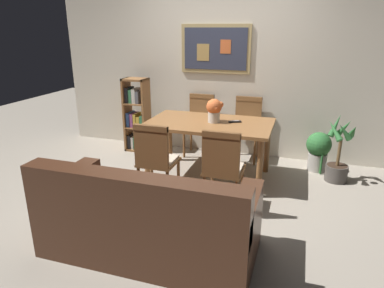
{
  "coord_description": "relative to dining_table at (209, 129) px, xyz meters",
  "views": [
    {
      "loc": [
        1.17,
        -3.52,
        1.86
      ],
      "look_at": [
        0.06,
        -0.1,
        0.65
      ],
      "focal_mm": 32.35,
      "sensor_mm": 36.0,
      "label": 1
    }
  ],
  "objects": [
    {
      "name": "ground_plane",
      "position": [
        -0.09,
        -0.53,
        -0.65
      ],
      "size": [
        12.0,
        12.0,
        0.0
      ],
      "primitive_type": "plane",
      "color": "gray"
    },
    {
      "name": "wall_back_with_painting",
      "position": [
        -0.09,
        1.05,
        0.66
      ],
      "size": [
        5.2,
        0.14,
        2.6
      ],
      "color": "beige",
      "rests_on": "ground_plane"
    },
    {
      "name": "dining_table",
      "position": [
        0.0,
        0.0,
        0.0
      ],
      "size": [
        1.55,
        0.94,
        0.74
      ],
      "color": "brown",
      "rests_on": "ground_plane"
    },
    {
      "name": "dining_chair_near_right",
      "position": [
        0.37,
        -0.84,
        -0.11
      ],
      "size": [
        0.4,
        0.41,
        0.91
      ],
      "color": "brown",
      "rests_on": "ground_plane"
    },
    {
      "name": "dining_chair_far_right",
      "position": [
        0.34,
        0.83,
        -0.11
      ],
      "size": [
        0.4,
        0.41,
        0.91
      ],
      "color": "brown",
      "rests_on": "ground_plane"
    },
    {
      "name": "dining_chair_far_left",
      "position": [
        -0.37,
        0.81,
        -0.11
      ],
      "size": [
        0.4,
        0.41,
        0.91
      ],
      "color": "brown",
      "rests_on": "ground_plane"
    },
    {
      "name": "dining_chair_near_left",
      "position": [
        -0.38,
        -0.83,
        -0.11
      ],
      "size": [
        0.4,
        0.41,
        0.91
      ],
      "color": "brown",
      "rests_on": "ground_plane"
    },
    {
      "name": "leather_couch",
      "position": [
        -0.07,
        -1.74,
        -0.34
      ],
      "size": [
        1.8,
        0.84,
        0.84
      ],
      "color": "#472819",
      "rests_on": "ground_plane"
    },
    {
      "name": "bookshelf",
      "position": [
        -1.36,
        0.67,
        -0.11
      ],
      "size": [
        0.36,
        0.28,
        1.14
      ],
      "color": "brown",
      "rests_on": "ground_plane"
    },
    {
      "name": "potted_ivy",
      "position": [
        1.35,
        0.65,
        -0.35
      ],
      "size": [
        0.33,
        0.33,
        0.55
      ],
      "color": "#B2ADA3",
      "rests_on": "ground_plane"
    },
    {
      "name": "potted_palm",
      "position": [
        1.58,
        0.37,
        -0.35
      ],
      "size": [
        0.38,
        0.38,
        0.86
      ],
      "color": "#4C4742",
      "rests_on": "ground_plane"
    },
    {
      "name": "flower_vase",
      "position": [
        0.05,
        0.02,
        0.25
      ],
      "size": [
        0.21,
        0.2,
        0.29
      ],
      "color": "beige",
      "rests_on": "dining_table"
    },
    {
      "name": "tv_remote",
      "position": [
        0.31,
        0.08,
        0.1
      ],
      "size": [
        0.16,
        0.11,
        0.02
      ],
      "color": "black",
      "rests_on": "dining_table"
    }
  ]
}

